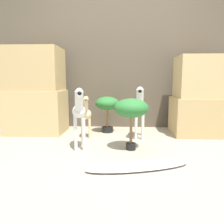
{
  "coord_description": "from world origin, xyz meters",
  "views": [
    {
      "loc": [
        0.08,
        -2.19,
        0.8
      ],
      "look_at": [
        -0.06,
        0.59,
        0.4
      ],
      "focal_mm": 35.0,
      "sensor_mm": 36.0,
      "label": 1
    }
  ],
  "objects_px": {
    "zebra_right": "(140,107)",
    "zebra_left": "(79,112)",
    "potted_palm_front": "(131,109)",
    "surfboard": "(137,166)",
    "potted_palm_back": "(107,106)",
    "giraffe_figurine": "(86,114)"
  },
  "relations": [
    {
      "from": "potted_palm_front",
      "to": "zebra_left",
      "type": "bearing_deg",
      "value": -179.22
    },
    {
      "from": "surfboard",
      "to": "zebra_left",
      "type": "bearing_deg",
      "value": 139.77
    },
    {
      "from": "giraffe_figurine",
      "to": "surfboard",
      "type": "bearing_deg",
      "value": -58.85
    },
    {
      "from": "potted_palm_back",
      "to": "zebra_left",
      "type": "bearing_deg",
      "value": -106.82
    },
    {
      "from": "zebra_right",
      "to": "zebra_left",
      "type": "distance_m",
      "value": 0.91
    },
    {
      "from": "zebra_right",
      "to": "potted_palm_front",
      "type": "xyz_separation_m",
      "value": [
        -0.14,
        -0.52,
        0.03
      ]
    },
    {
      "from": "zebra_right",
      "to": "potted_palm_back",
      "type": "xyz_separation_m",
      "value": [
        -0.47,
        0.34,
        -0.03
      ]
    },
    {
      "from": "potted_palm_back",
      "to": "surfboard",
      "type": "xyz_separation_m",
      "value": [
        0.38,
        -1.41,
        -0.4
      ]
    },
    {
      "from": "zebra_left",
      "to": "potted_palm_back",
      "type": "relative_size",
      "value": 1.3
    },
    {
      "from": "zebra_right",
      "to": "potted_palm_back",
      "type": "height_order",
      "value": "zebra_right"
    },
    {
      "from": "zebra_left",
      "to": "surfboard",
      "type": "distance_m",
      "value": 0.94
    },
    {
      "from": "zebra_right",
      "to": "giraffe_figurine",
      "type": "xyz_separation_m",
      "value": [
        -0.74,
        -0.01,
        -0.12
      ]
    },
    {
      "from": "giraffe_figurine",
      "to": "potted_palm_front",
      "type": "relative_size",
      "value": 1.0
    },
    {
      "from": "giraffe_figurine",
      "to": "potted_palm_front",
      "type": "height_order",
      "value": "potted_palm_front"
    },
    {
      "from": "zebra_left",
      "to": "giraffe_figurine",
      "type": "relative_size",
      "value": 1.21
    },
    {
      "from": "giraffe_figurine",
      "to": "surfboard",
      "type": "height_order",
      "value": "giraffe_figurine"
    },
    {
      "from": "zebra_left",
      "to": "surfboard",
      "type": "relative_size",
      "value": 0.72
    },
    {
      "from": "potted_palm_front",
      "to": "surfboard",
      "type": "relative_size",
      "value": 0.59
    },
    {
      "from": "giraffe_figurine",
      "to": "surfboard",
      "type": "xyz_separation_m",
      "value": [
        0.64,
        -1.07,
        -0.31
      ]
    },
    {
      "from": "zebra_left",
      "to": "potted_palm_back",
      "type": "xyz_separation_m",
      "value": [
        0.26,
        0.87,
        -0.03
      ]
    },
    {
      "from": "potted_palm_front",
      "to": "potted_palm_back",
      "type": "bearing_deg",
      "value": 111.32
    },
    {
      "from": "potted_palm_front",
      "to": "potted_palm_back",
      "type": "distance_m",
      "value": 0.93
    }
  ]
}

